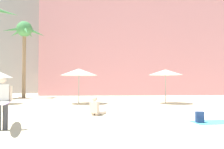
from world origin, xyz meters
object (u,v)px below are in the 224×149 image
object	(u,v)px
cafe_umbrella_1	(79,72)
person_near_right	(96,108)
backpack	(200,117)
person_mid_right	(4,101)
cafe_umbrella_0	(165,72)
beach_towel	(215,122)
palm_tree_left	(24,35)

from	to	relation	value
cafe_umbrella_1	person_near_right	world-z (taller)	cafe_umbrella_1
person_near_right	backpack	bearing A→B (deg)	-89.39
person_mid_right	cafe_umbrella_1	bearing A→B (deg)	-29.51
cafe_umbrella_0	beach_towel	distance (m)	8.51
cafe_umbrella_1	backpack	size ratio (longest dim) A/B	6.26
beach_towel	person_mid_right	xyz separation A→B (m)	(-7.45, -0.92, 0.91)
backpack	person_near_right	distance (m)	4.55
cafe_umbrella_1	person_near_right	distance (m)	6.48
cafe_umbrella_1	beach_towel	size ratio (longest dim) A/B	1.52
cafe_umbrella_1	person_mid_right	world-z (taller)	cafe_umbrella_1
cafe_umbrella_1	person_mid_right	distance (m)	9.57
backpack	person_mid_right	size ratio (longest dim) A/B	0.14
beach_towel	person_mid_right	bearing A→B (deg)	-172.95
cafe_umbrella_1	person_near_right	bearing A→B (deg)	-78.48
backpack	person_near_right	world-z (taller)	person_near_right
person_mid_right	person_near_right	bearing A→B (deg)	-61.38
beach_towel	person_mid_right	size ratio (longest dim) A/B	0.59
palm_tree_left	beach_towel	world-z (taller)	palm_tree_left
palm_tree_left	cafe_umbrella_1	bearing A→B (deg)	-49.20
cafe_umbrella_0	backpack	xyz separation A→B (m)	(-1.10, -8.28, -2.03)
backpack	person_near_right	bearing A→B (deg)	-113.48
cafe_umbrella_0	person_mid_right	xyz separation A→B (m)	(-7.93, -9.12, -1.31)
palm_tree_left	cafe_umbrella_0	distance (m)	14.32
palm_tree_left	backpack	xyz separation A→B (m)	(10.85, -15.16, -5.92)
beach_towel	person_near_right	world-z (taller)	person_near_right
palm_tree_left	person_mid_right	world-z (taller)	palm_tree_left
beach_towel	person_near_right	distance (m)	5.05
palm_tree_left	cafe_umbrella_1	distance (m)	9.63
backpack	person_near_right	size ratio (longest dim) A/B	0.44
cafe_umbrella_1	palm_tree_left	bearing A→B (deg)	130.80
backpack	cafe_umbrella_1	bearing A→B (deg)	-140.39
palm_tree_left	person_near_right	bearing A→B (deg)	-61.22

